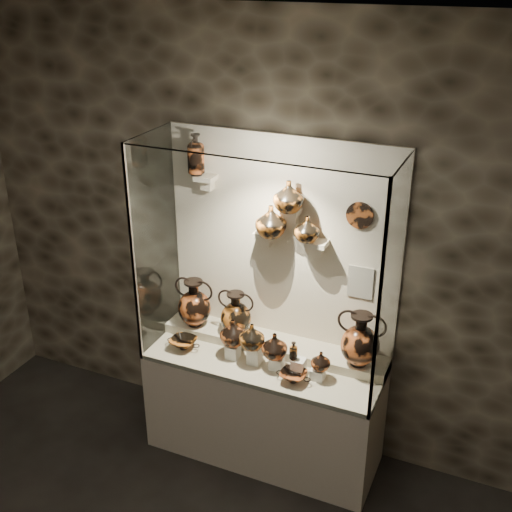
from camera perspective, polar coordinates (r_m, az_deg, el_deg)
The scene contains 36 objects.
wall_back at distance 4.52m, azimuth 2.36°, elevation 0.95°, with size 5.00×0.02×3.20m, color #2C251B.
plinth at distance 4.89m, azimuth 0.69°, elevation -13.42°, with size 1.70×0.60×0.80m, color beige.
front_tier at distance 4.65m, azimuth 0.72°, elevation -9.42°, with size 1.68×0.58×0.03m, color #BAAD90.
rear_tier at distance 4.76m, azimuth 1.56°, elevation -7.97°, with size 1.70×0.25×0.10m, color #BAAD90.
back_panel at distance 4.51m, azimuth 2.34°, elevation 0.92°, with size 1.70×0.03×1.60m, color beige.
glass_front at distance 4.01m, azimuth -0.88°, elevation -2.36°, with size 1.70×0.01×1.60m, color white.
glass_left at distance 4.61m, azimuth -8.94°, elevation 1.18°, with size 0.01×0.60×1.60m, color white.
glass_right at distance 4.03m, azimuth 11.92°, elevation -2.77°, with size 0.01×0.60×1.60m, color white.
glass_top at distance 3.97m, azimuth 0.84°, elevation 9.73°, with size 1.70×0.60×0.01m, color white.
frame_post_left at distance 4.39m, azimuth -10.86°, elevation -0.25°, with size 0.02×0.02×1.60m, color gray.
frame_post_right at distance 3.78m, azimuth 10.85°, elevation -4.65°, with size 0.02×0.02×1.60m, color gray.
pedestal_a at distance 4.65m, azimuth -2.04°, elevation -8.45°, with size 0.09×0.09×0.10m, color silver.
pedestal_b at distance 4.58m, azimuth -0.10°, elevation -8.78°, with size 0.09×0.09×0.13m, color silver.
pedestal_c at distance 4.54m, azimuth 1.89°, elevation -9.46°, with size 0.09×0.09×0.09m, color silver.
pedestal_d at distance 4.48m, azimuth 3.81°, elevation -9.76°, with size 0.09×0.09×0.12m, color silver.
pedestal_e at distance 4.46m, azimuth 5.52°, elevation -10.36°, with size 0.09×0.09×0.08m, color silver.
bracket_ul at distance 4.50m, azimuth -4.48°, elevation 6.95°, with size 0.14×0.12×0.04m, color beige.
bracket_ca at distance 4.45m, azimuth 0.81°, elevation 1.95°, with size 0.14×0.12×0.04m, color beige.
bracket_cb at distance 4.30m, azimuth 3.28°, elevation 3.97°, with size 0.10×0.12×0.04m, color beige.
bracket_cc at distance 4.32m, azimuth 5.45°, elevation 1.14°, with size 0.14×0.12×0.04m, color beige.
amphora_left at distance 4.85m, azimuth -5.49°, elevation -4.15°, with size 0.30×0.30×0.38m, color #A64B1F, non-canonical shape.
amphora_mid at distance 4.73m, azimuth -1.79°, elevation -5.11°, with size 0.27×0.27×0.34m, color #C66B22, non-canonical shape.
amphora_right at distance 4.43m, azimuth 9.25°, elevation -7.33°, with size 0.31×0.31×0.39m, color #A64B1F, non-canonical shape.
jug_a at distance 4.58m, azimuth -2.05°, elevation -6.79°, with size 0.19×0.19×0.20m, color #A64B1F.
jug_b at distance 4.49m, azimuth -0.36°, elevation -7.14°, with size 0.18×0.18×0.19m, color #C66B22.
jug_c at distance 4.46m, azimuth 1.67°, elevation -7.97°, with size 0.18×0.18×0.19m, color #A64B1F.
jug_e at distance 4.39m, azimuth 5.79°, elevation -9.25°, with size 0.13×0.13×0.14m, color #A64B1F.
lekythos_small at distance 4.40m, azimuth 3.37°, elevation -8.30°, with size 0.07×0.07×0.15m, color #C66B22, non-canonical shape.
kylix_left at distance 4.77m, azimuth -6.46°, elevation -7.64°, with size 0.25×0.21×0.10m, color #C66B22, non-canonical shape.
kylix_right at distance 4.42m, azimuth 3.35°, elevation -10.57°, with size 0.23×0.20×0.09m, color #A64B1F, non-canonical shape.
lekythos_tall at distance 4.47m, azimuth -5.37°, elevation 9.17°, with size 0.13×0.13×0.32m, color #A64B1F, non-canonical shape.
ovoid_vase_a at distance 4.32m, azimuth 1.34°, elevation 3.11°, with size 0.21×0.21×0.22m, color #C66B22.
ovoid_vase_b at distance 4.22m, azimuth 2.92°, elevation 5.33°, with size 0.20×0.20×0.21m, color #C66B22.
ovoid_vase_c at distance 4.27m, azimuth 4.56°, elevation 2.41°, with size 0.17×0.17×0.18m, color #C66B22.
wall_plate at distance 4.21m, azimuth 9.22°, elevation 3.59°, with size 0.18×0.18×0.02m, color brown.
info_placard at distance 4.41m, azimuth 9.27°, elevation -2.33°, with size 0.18×0.01×0.23m, color beige.
Camera 1 is at (1.49, -1.34, 3.45)m, focal length 45.00 mm.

